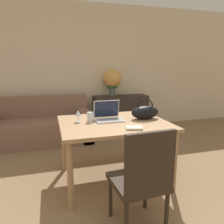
{
  "coord_description": "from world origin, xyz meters",
  "views": [
    {
      "loc": [
        -0.58,
        -1.62,
        1.41
      ],
      "look_at": [
        0.13,
        0.81,
        0.87
      ],
      "focal_mm": 35.0,
      "sensor_mm": 36.0,
      "label": 1
    }
  ],
  "objects_px": {
    "chair": "(142,177)",
    "handbag": "(145,112)",
    "wine_glass": "(78,114)",
    "laptop": "(108,115)",
    "couch": "(41,126)",
    "drinking_glass": "(90,117)",
    "flower_vase": "(112,80)"
  },
  "relations": [
    {
      "from": "chair",
      "to": "handbag",
      "type": "distance_m",
      "value": 1.09
    },
    {
      "from": "wine_glass",
      "to": "laptop",
      "type": "bearing_deg",
      "value": 1.45
    },
    {
      "from": "chair",
      "to": "couch",
      "type": "height_order",
      "value": "chair"
    },
    {
      "from": "wine_glass",
      "to": "chair",
      "type": "bearing_deg",
      "value": -69.2
    },
    {
      "from": "wine_glass",
      "to": "handbag",
      "type": "distance_m",
      "value": 0.83
    },
    {
      "from": "couch",
      "to": "wine_glass",
      "type": "relative_size",
      "value": 12.83
    },
    {
      "from": "laptop",
      "to": "wine_glass",
      "type": "distance_m",
      "value": 0.37
    },
    {
      "from": "drinking_glass",
      "to": "flower_vase",
      "type": "xyz_separation_m",
      "value": [
        0.89,
        2.08,
        0.29
      ]
    },
    {
      "from": "couch",
      "to": "handbag",
      "type": "xyz_separation_m",
      "value": [
        1.33,
        -1.75,
        0.56
      ]
    },
    {
      "from": "laptop",
      "to": "wine_glass",
      "type": "bearing_deg",
      "value": -178.55
    },
    {
      "from": "handbag",
      "to": "flower_vase",
      "type": "distance_m",
      "value": 2.15
    },
    {
      "from": "flower_vase",
      "to": "chair",
      "type": "bearing_deg",
      "value": -101.75
    },
    {
      "from": "wine_glass",
      "to": "drinking_glass",
      "type": "bearing_deg",
      "value": -14.75
    },
    {
      "from": "drinking_glass",
      "to": "flower_vase",
      "type": "distance_m",
      "value": 2.28
    },
    {
      "from": "flower_vase",
      "to": "wine_glass",
      "type": "bearing_deg",
      "value": -116.51
    },
    {
      "from": "couch",
      "to": "laptop",
      "type": "bearing_deg",
      "value": -62.43
    },
    {
      "from": "handbag",
      "to": "flower_vase",
      "type": "xyz_separation_m",
      "value": [
        0.19,
        2.13,
        0.26
      ]
    },
    {
      "from": "laptop",
      "to": "handbag",
      "type": "bearing_deg",
      "value": -10.74
    },
    {
      "from": "chair",
      "to": "handbag",
      "type": "bearing_deg",
      "value": 60.97
    },
    {
      "from": "laptop",
      "to": "drinking_glass",
      "type": "distance_m",
      "value": 0.24
    },
    {
      "from": "couch",
      "to": "handbag",
      "type": "bearing_deg",
      "value": -52.86
    },
    {
      "from": "handbag",
      "to": "chair",
      "type": "bearing_deg",
      "value": -115.34
    },
    {
      "from": "chair",
      "to": "handbag",
      "type": "xyz_separation_m",
      "value": [
        0.44,
        0.94,
        0.33
      ]
    },
    {
      "from": "couch",
      "to": "drinking_glass",
      "type": "xyz_separation_m",
      "value": [
        0.64,
        -1.71,
        0.53
      ]
    },
    {
      "from": "chair",
      "to": "wine_glass",
      "type": "relative_size",
      "value": 6.46
    },
    {
      "from": "drinking_glass",
      "to": "wine_glass",
      "type": "bearing_deg",
      "value": 165.25
    },
    {
      "from": "drinking_glass",
      "to": "handbag",
      "type": "xyz_separation_m",
      "value": [
        0.69,
        -0.04,
        0.03
      ]
    },
    {
      "from": "couch",
      "to": "handbag",
      "type": "distance_m",
      "value": 2.27
    },
    {
      "from": "couch",
      "to": "drinking_glass",
      "type": "relative_size",
      "value": 15.68
    },
    {
      "from": "laptop",
      "to": "handbag",
      "type": "distance_m",
      "value": 0.47
    },
    {
      "from": "chair",
      "to": "drinking_glass",
      "type": "distance_m",
      "value": 1.05
    },
    {
      "from": "couch",
      "to": "drinking_glass",
      "type": "distance_m",
      "value": 1.9
    }
  ]
}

